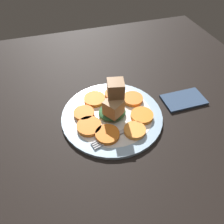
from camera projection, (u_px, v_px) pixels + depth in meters
table_slab at (112, 119)px, 66.30cm from camera, size 120.00×120.00×2.00cm
plate at (112, 116)px, 65.22cm from camera, size 29.93×29.93×1.05cm
carrot_slice_0 at (114, 94)px, 70.24cm from camera, size 6.16×6.16×1.17cm
carrot_slice_1 at (95, 99)px, 68.63cm from camera, size 6.76×6.76×1.17cm
carrot_slice_2 at (84, 113)px, 64.31cm from camera, size 6.12×6.12×1.17cm
carrot_slice_3 at (89, 126)px, 60.78cm from camera, size 6.98×6.98×1.17cm
carrot_slice_4 at (107, 134)px, 58.77cm from camera, size 6.60×6.60×1.17cm
carrot_slice_5 at (135, 130)px, 59.77cm from camera, size 6.03×6.03×1.17cm
carrot_slice_6 at (142, 116)px, 63.63cm from camera, size 6.61×6.61×1.17cm
carrot_slice_7 at (133, 99)px, 68.69cm from camera, size 6.41×6.41×1.17cm
center_pile at (114, 102)px, 61.49cm from camera, size 8.14×8.41×10.99cm
fork at (122, 132)px, 59.91cm from camera, size 19.39×6.62×0.40cm
napkin at (183, 99)px, 70.43cm from camera, size 13.40×8.04×0.80cm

